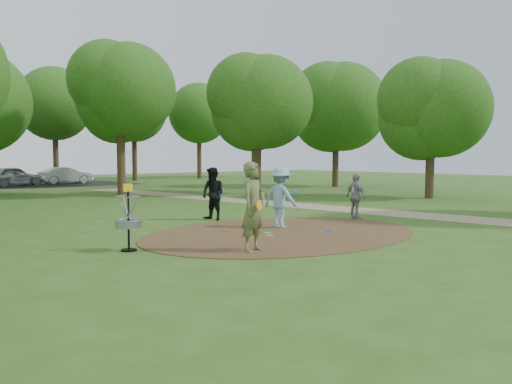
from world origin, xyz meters
TOP-DOWN VIEW (x-y plane):
  - ground at (0.00, 0.00)m, footprint 100.00×100.00m
  - dirt_clearing at (0.00, 0.00)m, footprint 8.40×8.40m
  - footpath at (6.50, 2.00)m, footprint 7.55×39.89m
  - parking_lot at (2.00, 30.00)m, footprint 14.00×8.00m
  - player_observer_with_disc at (-2.36, -1.58)m, footprint 0.86×0.70m
  - player_throwing_with_disc at (0.70, 0.88)m, footprint 1.20×1.31m
  - player_walking_with_disc at (0.17, 3.70)m, footprint 0.83×0.98m
  - player_waiting_with_disc at (4.04, 0.72)m, footprint 0.56×0.99m
  - disc_ground_cyan at (-0.41, 0.20)m, footprint 0.22×0.22m
  - disc_ground_blue at (1.27, -0.58)m, footprint 0.22×0.22m
  - disc_ground_red at (-1.03, 1.24)m, footprint 0.22×0.22m
  - car_left at (0.05, 29.55)m, footprint 4.65×3.02m
  - car_right at (4.27, 30.46)m, footprint 4.12×1.58m
  - disc_ground_orange at (-0.68, -0.18)m, footprint 0.22×0.22m
  - disc_golf_basket at (-4.50, 0.30)m, footprint 0.63×0.63m
  - tree_ring at (2.98, 10.41)m, footprint 37.44×45.46m

SIDE VIEW (x-z plane):
  - ground at x=0.00m, z-range 0.00..0.00m
  - parking_lot at x=2.00m, z-range 0.00..0.01m
  - footpath at x=6.50m, z-range 0.00..0.01m
  - dirt_clearing at x=0.00m, z-range 0.00..0.02m
  - disc_ground_cyan at x=-0.41m, z-range 0.02..0.04m
  - disc_ground_blue at x=1.27m, z-range 0.02..0.04m
  - disc_ground_red at x=-1.03m, z-range 0.02..0.04m
  - disc_ground_orange at x=-0.68m, z-range 0.02..0.04m
  - car_right at x=4.27m, z-range 0.00..1.34m
  - car_left at x=0.05m, z-range 0.00..1.47m
  - player_waiting_with_disc at x=4.04m, z-range 0.00..1.59m
  - disc_golf_basket at x=-4.50m, z-range 0.10..1.64m
  - player_walking_with_disc at x=0.17m, z-range 0.00..1.79m
  - player_throwing_with_disc at x=0.70m, z-range 0.00..1.83m
  - player_observer_with_disc at x=-2.36m, z-range 0.00..2.03m
  - tree_ring at x=2.98m, z-range 0.68..9.68m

